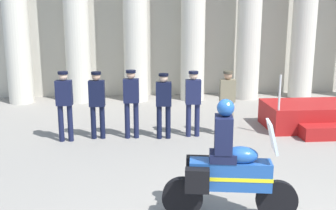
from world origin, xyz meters
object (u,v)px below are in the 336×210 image
object	(u,v)px
officer_in_row_0	(64,101)
officer_in_row_3	(164,101)
reviewing_stand	(314,117)
officer_in_row_4	(193,98)
officer_in_row_1	(97,100)
officer_in_row_2	(131,98)
motorcycle_with_rider	(226,170)
officer_in_row_5	(227,98)

from	to	relation	value
officer_in_row_0	officer_in_row_3	xyz separation A→B (m)	(2.39, 0.01, -0.05)
reviewing_stand	officer_in_row_4	xyz separation A→B (m)	(-3.39, -0.43, 0.66)
officer_in_row_1	officer_in_row_2	size ratio (longest dim) A/B	0.98
officer_in_row_2	officer_in_row_4	distance (m)	1.54
officer_in_row_0	officer_in_row_2	bearing A→B (deg)	-172.58
officer_in_row_4	motorcycle_with_rider	bearing A→B (deg)	91.67
reviewing_stand	officer_in_row_4	distance (m)	3.48
reviewing_stand	officer_in_row_4	world-z (taller)	officer_in_row_4
officer_in_row_3	motorcycle_with_rider	distance (m)	4.18
reviewing_stand	officer_in_row_0	world-z (taller)	officer_in_row_0
officer_in_row_2	reviewing_stand	bearing A→B (deg)	-171.55
reviewing_stand	motorcycle_with_rider	size ratio (longest dim) A/B	1.25
reviewing_stand	officer_in_row_2	size ratio (longest dim) A/B	1.52
officer_in_row_1	officer_in_row_3	bearing A→B (deg)	178.38
officer_in_row_1	motorcycle_with_rider	distance (m)	4.83
reviewing_stand	officer_in_row_3	world-z (taller)	officer_in_row_3
reviewing_stand	officer_in_row_3	xyz separation A→B (m)	(-4.13, -0.55, 0.65)
officer_in_row_1	officer_in_row_5	size ratio (longest dim) A/B	1.01
officer_in_row_0	officer_in_row_3	world-z (taller)	officer_in_row_0
officer_in_row_2	officer_in_row_3	bearing A→B (deg)	175.71
officer_in_row_1	officer_in_row_2	xyz separation A→B (m)	(0.84, -0.04, 0.02)
officer_in_row_0	officer_in_row_1	bearing A→B (deg)	-165.55
officer_in_row_4	officer_in_row_3	bearing A→B (deg)	11.91
officer_in_row_3	officer_in_row_2	bearing A→B (deg)	-4.29
officer_in_row_0	officer_in_row_4	size ratio (longest dim) A/B	1.03
officer_in_row_3	motorcycle_with_rider	size ratio (longest dim) A/B	0.79
officer_in_row_1	officer_in_row_3	size ratio (longest dim) A/B	1.02
officer_in_row_0	officer_in_row_3	distance (m)	2.39
officer_in_row_0	officer_in_row_4	bearing A→B (deg)	-174.45
officer_in_row_0	officer_in_row_5	distance (m)	4.01
officer_in_row_5	motorcycle_with_rider	xyz separation A→B (m)	(-0.99, -4.22, -0.19)
motorcycle_with_rider	reviewing_stand	bearing A→B (deg)	62.53
officer_in_row_2	officer_in_row_5	bearing A→B (deg)	-176.88
officer_in_row_5	motorcycle_with_rider	distance (m)	4.34
officer_in_row_1	officer_in_row_0	bearing A→B (deg)	14.45
officer_in_row_0	officer_in_row_4	xyz separation A→B (m)	(3.14, 0.12, -0.03)
officer_in_row_1	officer_in_row_3	xyz separation A→B (m)	(1.63, -0.14, -0.02)
reviewing_stand	officer_in_row_0	bearing A→B (deg)	-175.13
officer_in_row_2	motorcycle_with_rider	bearing A→B (deg)	111.82
officer_in_row_3	motorcycle_with_rider	bearing A→B (deg)	101.95
officer_in_row_3	officer_in_row_4	xyz separation A→B (m)	(0.75, 0.11, 0.02)
officer_in_row_2	officer_in_row_5	size ratio (longest dim) A/B	1.03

